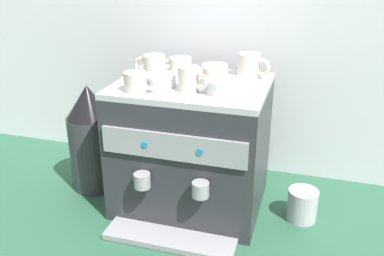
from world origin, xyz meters
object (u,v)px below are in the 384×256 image
Objects in this scene: ceramic_cup_4 at (179,66)px; milk_pitcher at (302,205)px; ceramic_cup_5 at (211,75)px; ceramic_cup_0 at (137,82)px; ceramic_bowl_2 at (215,70)px; ceramic_cup_2 at (153,67)px; ceramic_cup_3 at (190,79)px; coffee_grinder at (91,138)px; ceramic_bowl_0 at (225,86)px; ceramic_cup_1 at (250,65)px; espresso_machine at (192,146)px; ceramic_bowl_1 at (161,80)px.

milk_pitcher is (0.49, -0.09, -0.46)m from ceramic_cup_4.
ceramic_cup_4 reaches higher than ceramic_cup_5.
ceramic_bowl_2 is at bearing 52.40° from ceramic_cup_0.
ceramic_cup_4 is (0.08, 0.07, -0.01)m from ceramic_cup_2.
ceramic_bowl_2 is (0.03, 0.20, -0.02)m from ceramic_cup_3.
ceramic_cup_4 reaches higher than coffee_grinder.
ceramic_cup_0 is 0.26m from ceramic_cup_5.
ceramic_cup_0 is 0.89× the size of ceramic_bowl_0.
ceramic_cup_3 is (-0.16, -0.23, -0.00)m from ceramic_cup_1.
ceramic_cup_2 is 0.28× the size of coffee_grinder.
ceramic_bowl_0 is at bearing -165.41° from milk_pitcher.
ceramic_cup_4 reaches higher than ceramic_bowl_2.
ceramic_bowl_0 is (0.11, 0.02, -0.02)m from ceramic_cup_3.
espresso_machine is at bearing -168.28° from ceramic_cup_5.
ceramic_bowl_2 is at bearing -169.45° from ceramic_cup_1.
ceramic_cup_0 is at bearing -136.17° from espresso_machine.
ceramic_cup_3 is at bearing -125.07° from ceramic_cup_1.
ceramic_cup_2 reaches higher than milk_pitcher.
ceramic_cup_2 reaches higher than ceramic_bowl_0.
espresso_machine is 0.29m from ceramic_bowl_2.
ceramic_cup_2 is 1.06× the size of milk_pitcher.
ceramic_cup_1 is (0.33, 0.28, 0.01)m from ceramic_cup_0.
ceramic_cup_1 is 0.35m from ceramic_cup_2.
ceramic_cup_5 is at bearing -131.58° from ceramic_cup_1.
ceramic_bowl_2 is at bearing 113.00° from ceramic_bowl_0.
espresso_machine is 5.49× the size of ceramic_bowl_2.
ceramic_cup_0 is at bearing -165.77° from milk_pitcher.
ceramic_cup_1 reaches higher than ceramic_cup_4.
ceramic_cup_2 is 1.28× the size of ceramic_bowl_2.
milk_pitcher is (0.24, -0.14, -0.47)m from ceramic_cup_1.
ceramic_cup_0 reaches higher than ceramic_cup_5.
ceramic_cup_5 is 0.11m from ceramic_bowl_2.
ceramic_cup_4 is 1.21× the size of ceramic_bowl_2.
ceramic_cup_0 reaches higher than espresso_machine.
ceramic_bowl_1 is at bearing -143.17° from ceramic_cup_1.
ceramic_cup_4 is at bearing -170.73° from ceramic_bowl_2.
ceramic_cup_5 is (-0.11, -0.13, -0.01)m from ceramic_cup_1.
ceramic_cup_1 reaches higher than ceramic_bowl_1.
ceramic_cup_5 is at bearing 178.27° from milk_pitcher.
coffee_grinder is at bearing 169.55° from ceramic_bowl_1.
ceramic_cup_0 is 0.26× the size of coffee_grinder.
espresso_machine is 4.54× the size of ceramic_cup_4.
espresso_machine is 4.27× the size of ceramic_cup_1.
ceramic_cup_5 is at bearing 35.91° from ceramic_cup_0.
ceramic_bowl_0 is (0.28, 0.07, -0.01)m from ceramic_cup_0.
ceramic_cup_3 is 0.21m from ceramic_cup_4.
ceramic_bowl_0 is 1.30× the size of ceramic_bowl_2.
ceramic_cup_1 is 0.26m from ceramic_cup_4.
ceramic_bowl_0 is (0.29, -0.10, -0.02)m from ceramic_cup_2.
milk_pitcher is (0.40, 0.09, -0.46)m from ceramic_cup_3.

